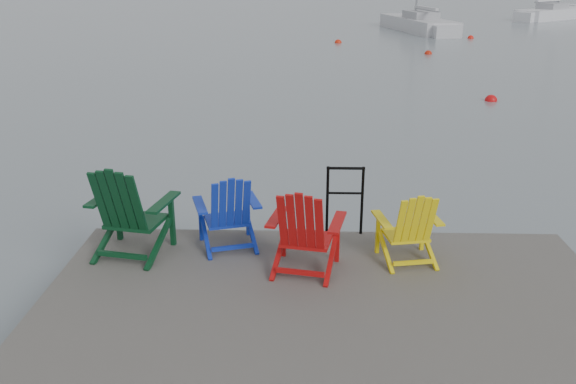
{
  "coord_description": "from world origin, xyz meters",
  "views": [
    {
      "loc": [
        -0.24,
        -4.77,
        3.71
      ],
      "look_at": [
        -0.49,
        3.01,
        0.85
      ],
      "focal_mm": 38.0,
      "sensor_mm": 36.0,
      "label": 1
    }
  ],
  "objects_px": {
    "sailboat_mid": "(554,14)",
    "buoy_d": "(471,38)",
    "chair_green": "(129,210)",
    "chair_red": "(304,229)",
    "handrail": "(345,194)",
    "chair_yellow": "(410,226)",
    "sailboat_near": "(418,25)",
    "chair_blue": "(228,211)",
    "buoy_a": "(491,101)",
    "buoy_b": "(338,43)",
    "buoy_c": "(428,54)"
  },
  "relations": [
    {
      "from": "chair_red",
      "to": "sailboat_near",
      "type": "relative_size",
      "value": 0.09
    },
    {
      "from": "chair_red",
      "to": "buoy_d",
      "type": "bearing_deg",
      "value": 84.06
    },
    {
      "from": "chair_green",
      "to": "chair_yellow",
      "type": "relative_size",
      "value": 1.29
    },
    {
      "from": "chair_yellow",
      "to": "buoy_b",
      "type": "relative_size",
      "value": 2.39
    },
    {
      "from": "sailboat_near",
      "to": "buoy_b",
      "type": "distance_m",
      "value": 8.75
    },
    {
      "from": "chair_red",
      "to": "handrail",
      "type": "bearing_deg",
      "value": 76.26
    },
    {
      "from": "buoy_b",
      "to": "sailboat_near",
      "type": "bearing_deg",
      "value": 52.31
    },
    {
      "from": "buoy_c",
      "to": "chair_green",
      "type": "bearing_deg",
      "value": -108.92
    },
    {
      "from": "chair_green",
      "to": "buoy_d",
      "type": "relative_size",
      "value": 3.28
    },
    {
      "from": "chair_green",
      "to": "chair_blue",
      "type": "bearing_deg",
      "value": 23.3
    },
    {
      "from": "chair_blue",
      "to": "sailboat_near",
      "type": "bearing_deg",
      "value": 59.54
    },
    {
      "from": "handrail",
      "to": "chair_blue",
      "type": "xyz_separation_m",
      "value": [
        -1.42,
        -0.47,
        -0.06
      ]
    },
    {
      "from": "chair_green",
      "to": "sailboat_near",
      "type": "height_order",
      "value": "sailboat_near"
    },
    {
      "from": "buoy_c",
      "to": "chair_blue",
      "type": "bearing_deg",
      "value": -106.46
    },
    {
      "from": "buoy_b",
      "to": "buoy_d",
      "type": "xyz_separation_m",
      "value": [
        7.61,
        2.48,
        0.0
      ]
    },
    {
      "from": "chair_yellow",
      "to": "buoy_d",
      "type": "height_order",
      "value": "chair_yellow"
    },
    {
      "from": "chair_blue",
      "to": "sailboat_mid",
      "type": "bearing_deg",
      "value": 47.89
    },
    {
      "from": "sailboat_near",
      "to": "buoy_a",
      "type": "distance_m",
      "value": 21.96
    },
    {
      "from": "chair_green",
      "to": "sailboat_near",
      "type": "distance_m",
      "value": 34.8
    },
    {
      "from": "chair_red",
      "to": "buoy_d",
      "type": "relative_size",
      "value": 2.92
    },
    {
      "from": "chair_yellow",
      "to": "chair_blue",
      "type": "bearing_deg",
      "value": 160.84
    },
    {
      "from": "chair_green",
      "to": "chair_red",
      "type": "distance_m",
      "value": 2.08
    },
    {
      "from": "buoy_a",
      "to": "buoy_c",
      "type": "distance_m",
      "value": 10.61
    },
    {
      "from": "chair_yellow",
      "to": "buoy_a",
      "type": "relative_size",
      "value": 2.42
    },
    {
      "from": "handrail",
      "to": "buoy_c",
      "type": "xyz_separation_m",
      "value": [
        5.09,
        21.59,
        -1.04
      ]
    },
    {
      "from": "sailboat_mid",
      "to": "buoy_d",
      "type": "height_order",
      "value": "sailboat_mid"
    },
    {
      "from": "chair_red",
      "to": "chair_yellow",
      "type": "distance_m",
      "value": 1.23
    },
    {
      "from": "chair_green",
      "to": "buoy_a",
      "type": "xyz_separation_m",
      "value": [
        7.56,
        11.69,
        -1.08
      ]
    },
    {
      "from": "chair_green",
      "to": "chair_red",
      "type": "xyz_separation_m",
      "value": [
        2.05,
        -0.36,
        -0.06
      ]
    },
    {
      "from": "chair_green",
      "to": "chair_red",
      "type": "height_order",
      "value": "chair_green"
    },
    {
      "from": "chair_red",
      "to": "sailboat_mid",
      "type": "xyz_separation_m",
      "value": [
        19.22,
        43.84,
        -0.66
      ]
    },
    {
      "from": "handrail",
      "to": "chair_green",
      "type": "height_order",
      "value": "chair_green"
    },
    {
      "from": "sailboat_mid",
      "to": "buoy_a",
      "type": "distance_m",
      "value": 34.62
    },
    {
      "from": "chair_yellow",
      "to": "sailboat_near",
      "type": "height_order",
      "value": "sailboat_near"
    },
    {
      "from": "sailboat_near",
      "to": "buoy_b",
      "type": "xyz_separation_m",
      "value": [
        -5.34,
        -6.92,
        -0.36
      ]
    },
    {
      "from": "buoy_c",
      "to": "sailboat_near",
      "type": "bearing_deg",
      "value": 83.02
    },
    {
      "from": "chair_blue",
      "to": "handrail",
      "type": "bearing_deg",
      "value": 1.16
    },
    {
      "from": "handrail",
      "to": "sailboat_mid",
      "type": "distance_m",
      "value": 46.69
    },
    {
      "from": "chair_blue",
      "to": "buoy_b",
      "type": "xyz_separation_m",
      "value": [
        2.56,
        26.44,
        -0.98
      ]
    },
    {
      "from": "buoy_b",
      "to": "buoy_c",
      "type": "relative_size",
      "value": 1.07
    },
    {
      "from": "sailboat_near",
      "to": "buoy_d",
      "type": "bearing_deg",
      "value": -75.07
    },
    {
      "from": "sailboat_near",
      "to": "chair_green",
      "type": "bearing_deg",
      "value": -117.17
    },
    {
      "from": "chair_yellow",
      "to": "buoy_c",
      "type": "height_order",
      "value": "chair_yellow"
    },
    {
      "from": "chair_green",
      "to": "sailboat_mid",
      "type": "height_order",
      "value": "sailboat_mid"
    },
    {
      "from": "handrail",
      "to": "sailboat_mid",
      "type": "xyz_separation_m",
      "value": [
        18.71,
        42.77,
        -0.69
      ]
    },
    {
      "from": "chair_green",
      "to": "handrail",
      "type": "bearing_deg",
      "value": 26.82
    },
    {
      "from": "buoy_c",
      "to": "chair_red",
      "type": "bearing_deg",
      "value": -103.88
    },
    {
      "from": "buoy_a",
      "to": "buoy_b",
      "type": "height_order",
      "value": "buoy_b"
    },
    {
      "from": "chair_yellow",
      "to": "chair_green",
      "type": "bearing_deg",
      "value": 168.11
    },
    {
      "from": "sailboat_mid",
      "to": "buoy_d",
      "type": "distance_m",
      "value": 17.45
    }
  ]
}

